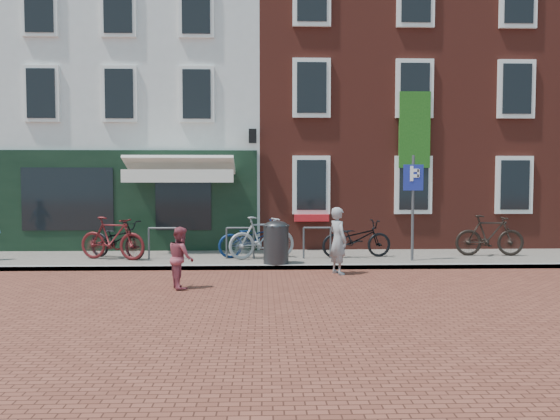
{
  "coord_description": "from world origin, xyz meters",
  "views": [
    {
      "loc": [
        -0.9,
        -12.66,
        2.09
      ],
      "look_at": [
        -0.47,
        0.97,
        1.38
      ],
      "focal_mm": 34.45,
      "sensor_mm": 36.0,
      "label": 1
    }
  ],
  "objects_px": {
    "litter_bin": "(276,240)",
    "boy": "(181,258)",
    "bicycle_4": "(357,239)",
    "woman": "(338,241)",
    "bicycle_0": "(117,239)",
    "parking_sign": "(413,193)",
    "bicycle_1": "(112,238)",
    "bicycle_2": "(254,239)",
    "bicycle_3": "(262,237)",
    "bicycle_5": "(490,235)"
  },
  "relations": [
    {
      "from": "bicycle_3",
      "to": "bicycle_0",
      "type": "bearing_deg",
      "value": 65.14
    },
    {
      "from": "parking_sign",
      "to": "bicycle_4",
      "type": "bearing_deg",
      "value": 155.79
    },
    {
      "from": "woman",
      "to": "bicycle_4",
      "type": "height_order",
      "value": "woman"
    },
    {
      "from": "parking_sign",
      "to": "bicycle_4",
      "type": "distance_m",
      "value": 1.89
    },
    {
      "from": "boy",
      "to": "bicycle_2",
      "type": "relative_size",
      "value": 0.64
    },
    {
      "from": "woman",
      "to": "bicycle_0",
      "type": "bearing_deg",
      "value": 45.46
    },
    {
      "from": "bicycle_2",
      "to": "litter_bin",
      "type": "bearing_deg",
      "value": -165.52
    },
    {
      "from": "parking_sign",
      "to": "bicycle_4",
      "type": "height_order",
      "value": "parking_sign"
    },
    {
      "from": "bicycle_1",
      "to": "litter_bin",
      "type": "bearing_deg",
      "value": -84.65
    },
    {
      "from": "bicycle_1",
      "to": "bicycle_4",
      "type": "xyz_separation_m",
      "value": [
        6.32,
        0.22,
        -0.05
      ]
    },
    {
      "from": "bicycle_2",
      "to": "bicycle_4",
      "type": "relative_size",
      "value": 1.0
    },
    {
      "from": "bicycle_2",
      "to": "bicycle_3",
      "type": "xyz_separation_m",
      "value": [
        0.22,
        -0.23,
        0.05
      ]
    },
    {
      "from": "parking_sign",
      "to": "woman",
      "type": "distance_m",
      "value": 2.71
    },
    {
      "from": "bicycle_4",
      "to": "bicycle_0",
      "type": "bearing_deg",
      "value": 80.03
    },
    {
      "from": "bicycle_2",
      "to": "bicycle_3",
      "type": "bearing_deg",
      "value": -148.22
    },
    {
      "from": "parking_sign",
      "to": "bicycle_1",
      "type": "height_order",
      "value": "parking_sign"
    },
    {
      "from": "bicycle_1",
      "to": "bicycle_4",
      "type": "distance_m",
      "value": 6.33
    },
    {
      "from": "bicycle_5",
      "to": "bicycle_4",
      "type": "bearing_deg",
      "value": 96.76
    },
    {
      "from": "woman",
      "to": "bicycle_0",
      "type": "distance_m",
      "value": 5.84
    },
    {
      "from": "bicycle_2",
      "to": "bicycle_4",
      "type": "distance_m",
      "value": 2.71
    },
    {
      "from": "bicycle_4",
      "to": "bicycle_5",
      "type": "relative_size",
      "value": 1.03
    },
    {
      "from": "parking_sign",
      "to": "bicycle_1",
      "type": "relative_size",
      "value": 1.46
    },
    {
      "from": "parking_sign",
      "to": "bicycle_3",
      "type": "relative_size",
      "value": 1.46
    },
    {
      "from": "bicycle_0",
      "to": "bicycle_1",
      "type": "relative_size",
      "value": 1.03
    },
    {
      "from": "woman",
      "to": "bicycle_1",
      "type": "distance_m",
      "value": 5.82
    },
    {
      "from": "woman",
      "to": "bicycle_0",
      "type": "relative_size",
      "value": 0.81
    },
    {
      "from": "bicycle_2",
      "to": "woman",
      "type": "bearing_deg",
      "value": -148.38
    },
    {
      "from": "parking_sign",
      "to": "bicycle_1",
      "type": "bearing_deg",
      "value": 177.19
    },
    {
      "from": "bicycle_1",
      "to": "bicycle_2",
      "type": "xyz_separation_m",
      "value": [
        3.61,
        0.3,
        -0.05
      ]
    },
    {
      "from": "boy",
      "to": "bicycle_4",
      "type": "xyz_separation_m",
      "value": [
        4.08,
        3.49,
        -0.01
      ]
    },
    {
      "from": "bicycle_1",
      "to": "bicycle_3",
      "type": "distance_m",
      "value": 3.83
    },
    {
      "from": "woman",
      "to": "bicycle_2",
      "type": "relative_size",
      "value": 0.81
    },
    {
      "from": "bicycle_3",
      "to": "bicycle_5",
      "type": "distance_m",
      "value": 6.13
    },
    {
      "from": "boy",
      "to": "parking_sign",
      "type": "bearing_deg",
      "value": -82.98
    },
    {
      "from": "woman",
      "to": "bicycle_4",
      "type": "distance_m",
      "value": 2.12
    },
    {
      "from": "woman",
      "to": "bicycle_2",
      "type": "bearing_deg",
      "value": 18.82
    },
    {
      "from": "bicycle_1",
      "to": "bicycle_2",
      "type": "distance_m",
      "value": 3.62
    },
    {
      "from": "litter_bin",
      "to": "boy",
      "type": "distance_m",
      "value": 3.11
    },
    {
      "from": "woman",
      "to": "bicycle_0",
      "type": "xyz_separation_m",
      "value": [
        -5.49,
        1.99,
        -0.16
      ]
    },
    {
      "from": "parking_sign",
      "to": "bicycle_2",
      "type": "bearing_deg",
      "value": 170.46
    },
    {
      "from": "litter_bin",
      "to": "bicycle_2",
      "type": "relative_size",
      "value": 0.59
    },
    {
      "from": "bicycle_0",
      "to": "bicycle_2",
      "type": "xyz_separation_m",
      "value": [
        3.55,
        0.06,
        0.0
      ]
    },
    {
      "from": "parking_sign",
      "to": "woman",
      "type": "xyz_separation_m",
      "value": [
        -2.09,
        -1.37,
        -1.05
      ]
    },
    {
      "from": "bicycle_3",
      "to": "bicycle_5",
      "type": "xyz_separation_m",
      "value": [
        6.12,
        0.33,
        0.0
      ]
    },
    {
      "from": "litter_bin",
      "to": "bicycle_3",
      "type": "height_order",
      "value": "litter_bin"
    },
    {
      "from": "parking_sign",
      "to": "boy",
      "type": "bearing_deg",
      "value": -151.76
    },
    {
      "from": "boy",
      "to": "bicycle_5",
      "type": "distance_m",
      "value": 8.54
    },
    {
      "from": "litter_bin",
      "to": "bicycle_4",
      "type": "xyz_separation_m",
      "value": [
        2.15,
        1.05,
        -0.08
      ]
    },
    {
      "from": "litter_bin",
      "to": "bicycle_5",
      "type": "relative_size",
      "value": 0.61
    },
    {
      "from": "parking_sign",
      "to": "bicycle_0",
      "type": "xyz_separation_m",
      "value": [
        -7.58,
        0.62,
        -1.22
      ]
    }
  ]
}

